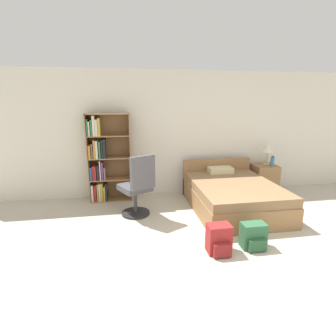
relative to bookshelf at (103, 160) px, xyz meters
name	(u,v)px	position (x,y,z in m)	size (l,w,h in m)	color
ground_plane	(251,289)	(1.73, -2.98, -0.85)	(14.00, 14.00, 0.00)	#BCB29E
wall_back	(185,134)	(1.73, 0.25, 0.45)	(9.00, 0.06, 2.60)	silver
bookshelf	(103,160)	(0.00, 0.00, 0.00)	(0.84, 0.32, 1.76)	olive
bed	(232,195)	(2.39, -0.84, -0.58)	(1.48, 1.95, 0.77)	olive
office_chair	(138,188)	(0.63, -0.90, -0.32)	(0.67, 0.71, 1.12)	#232326
nightstand	(264,179)	(3.46, -0.07, -0.54)	(0.50, 0.50, 0.62)	olive
table_lamp	(268,148)	(3.52, -0.02, 0.13)	(0.25, 0.25, 0.47)	tan
water_bottle	(272,161)	(3.56, -0.18, -0.13)	(0.08, 0.08, 0.22)	teal
backpack_green	(254,236)	(2.14, -2.20, -0.68)	(0.33, 0.27, 0.36)	#2D603D
backpack_red	(219,240)	(1.62, -2.24, -0.67)	(0.31, 0.30, 0.39)	maroon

